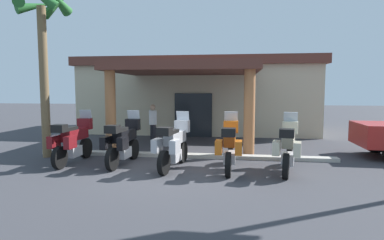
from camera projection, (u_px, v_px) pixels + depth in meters
The scene contains 10 objects.
ground_plane at pixel (163, 169), 9.26m from camera, with size 80.00×80.00×0.00m, color #38383D.
motel_building at pixel (199, 94), 18.01m from camera, with size 12.47×10.29×3.90m.
motorcycle_maroon at pixel (73, 141), 9.97m from camera, with size 0.71×2.21×1.61m.
motorcycle_black at pixel (123, 142), 9.77m from camera, with size 0.73×2.21×1.61m.
motorcycle_silver at pixel (173, 145), 9.30m from camera, with size 0.83×2.21×1.61m.
motorcycle_orange at pixel (230, 146), 9.11m from camera, with size 0.71×2.21×1.61m.
motorcycle_cream at pixel (288, 147), 8.92m from camera, with size 0.92×2.19×1.61m.
pedestrian at pixel (153, 121), 13.49m from camera, with size 0.41×0.39×1.66m.
palm_tree_roadside at pixel (42, 29), 10.58m from camera, with size 1.90×1.97×5.70m.
curb_strip at pixel (183, 155), 10.93m from camera, with size 10.02×0.36×0.12m, color #ADA89E.
Camera 1 is at (2.06, -8.89, 2.28)m, focal length 30.31 mm.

